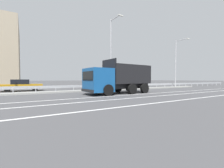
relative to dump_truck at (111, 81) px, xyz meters
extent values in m
plane|color=#424244|center=(1.81, 1.25, -1.31)|extent=(320.00, 320.00, 0.00)
cube|color=silver|center=(1.01, -1.73, -1.30)|extent=(67.60, 0.16, 0.01)
cube|color=silver|center=(1.01, -3.75, -1.30)|extent=(67.60, 0.16, 0.01)
cube|color=silver|center=(1.01, -6.47, -1.30)|extent=(67.60, 0.16, 0.01)
cube|color=gray|center=(1.81, 4.21, -1.22)|extent=(37.18, 1.10, 0.18)
cube|color=#9EA0A5|center=(1.81, 5.24, -0.69)|extent=(67.60, 0.04, 0.32)
cylinder|color=#ADADB2|center=(-8.66, 5.24, -1.00)|extent=(0.09, 0.09, 0.62)
cylinder|color=#ADADB2|center=(-6.56, 5.24, -1.00)|extent=(0.09, 0.09, 0.62)
cylinder|color=#ADADB2|center=(-4.47, 5.24, -1.00)|extent=(0.09, 0.09, 0.62)
cylinder|color=#ADADB2|center=(-2.38, 5.24, -1.00)|extent=(0.09, 0.09, 0.62)
cylinder|color=#ADADB2|center=(-0.28, 5.24, -1.00)|extent=(0.09, 0.09, 0.62)
cylinder|color=#ADADB2|center=(1.81, 5.24, -1.00)|extent=(0.09, 0.09, 0.62)
cylinder|color=#ADADB2|center=(3.90, 5.24, -1.00)|extent=(0.09, 0.09, 0.62)
cylinder|color=#ADADB2|center=(6.00, 5.24, -1.00)|extent=(0.09, 0.09, 0.62)
cylinder|color=#ADADB2|center=(8.09, 5.24, -1.00)|extent=(0.09, 0.09, 0.62)
cylinder|color=#ADADB2|center=(10.19, 5.24, -1.00)|extent=(0.09, 0.09, 0.62)
cylinder|color=#ADADB2|center=(12.28, 5.24, -1.00)|extent=(0.09, 0.09, 0.62)
cylinder|color=#ADADB2|center=(14.37, 5.24, -1.00)|extent=(0.09, 0.09, 0.62)
cylinder|color=#ADADB2|center=(16.47, 5.24, -1.00)|extent=(0.09, 0.09, 0.62)
cylinder|color=#ADADB2|center=(18.56, 5.24, -1.00)|extent=(0.09, 0.09, 0.62)
cylinder|color=#ADADB2|center=(20.65, 5.24, -1.00)|extent=(0.09, 0.09, 0.62)
cylinder|color=#ADADB2|center=(22.75, 5.24, -1.00)|extent=(0.09, 0.09, 0.62)
cylinder|color=#ADADB2|center=(24.84, 5.24, -1.00)|extent=(0.09, 0.09, 0.62)
cylinder|color=#ADADB2|center=(26.94, 5.24, -1.00)|extent=(0.09, 0.09, 0.62)
cylinder|color=#ADADB2|center=(29.03, 5.24, -1.00)|extent=(0.09, 0.09, 0.62)
cylinder|color=#ADADB2|center=(31.12, 5.24, -1.00)|extent=(0.09, 0.09, 0.62)
cylinder|color=#ADADB2|center=(33.22, 5.24, -1.00)|extent=(0.09, 0.09, 0.62)
cylinder|color=#ADADB2|center=(35.31, 5.24, -1.00)|extent=(0.09, 0.09, 0.62)
cube|color=#144C8C|center=(-1.55, -0.10, 0.12)|extent=(2.37, 2.67, 2.23)
cube|color=black|center=(-2.67, -0.18, 0.51)|extent=(0.18, 2.18, 0.84)
cube|color=black|center=(-2.70, -0.18, -0.84)|extent=(0.27, 2.48, 0.24)
cube|color=black|center=(2.11, 0.14, -0.52)|extent=(5.22, 1.73, 0.53)
cube|color=black|center=(2.11, 0.14, -0.20)|extent=(5.09, 2.76, 0.12)
cube|color=black|center=(2.19, -1.02, 0.80)|extent=(4.93, 0.43, 1.87)
cube|color=black|center=(2.04, 1.30, 0.80)|extent=(4.93, 0.43, 1.87)
cube|color=black|center=(-0.30, -0.02, 1.03)|extent=(0.26, 2.43, 2.34)
cube|color=black|center=(4.53, 0.30, 0.80)|extent=(0.26, 2.43, 1.87)
cylinder|color=black|center=(-1.14, -1.32, -0.79)|extent=(1.06, 0.39, 1.04)
cylinder|color=black|center=(-1.30, 1.16, -0.79)|extent=(1.06, 0.39, 1.04)
cylinder|color=black|center=(1.81, -1.12, -0.79)|extent=(1.06, 0.39, 1.04)
cylinder|color=black|center=(1.65, 1.35, -0.79)|extent=(1.06, 0.39, 1.04)
cylinder|color=black|center=(3.61, -1.00, -0.79)|extent=(1.06, 0.39, 1.04)
cylinder|color=black|center=(3.44, 1.47, -0.79)|extent=(1.06, 0.39, 1.04)
cylinder|color=white|center=(4.87, 4.21, -1.13)|extent=(0.16, 0.16, 0.36)
cylinder|color=black|center=(4.87, 4.21, -0.76)|extent=(0.16, 0.16, 0.36)
cylinder|color=white|center=(4.87, 4.21, -0.40)|extent=(0.16, 0.16, 0.36)
cylinder|color=black|center=(4.87, 4.21, -0.04)|extent=(0.16, 0.16, 0.36)
cylinder|color=white|center=(4.87, 4.21, 0.33)|extent=(0.16, 0.16, 0.36)
cylinder|color=#1E4CB2|center=(4.87, 4.21, 0.85)|extent=(0.69, 0.03, 0.69)
cylinder|color=white|center=(4.87, 4.21, 0.85)|extent=(0.74, 0.02, 0.74)
cylinder|color=#ADADB2|center=(2.45, 4.28, 3.43)|extent=(0.18, 0.18, 9.47)
cylinder|color=#ADADB2|center=(2.49, 3.18, 8.01)|extent=(0.17, 2.20, 0.10)
cube|color=silver|center=(2.52, 2.08, 7.93)|extent=(0.71, 0.22, 0.12)
cylinder|color=#ADADB2|center=(15.97, 4.21, 2.94)|extent=(0.18, 0.18, 8.49)
cylinder|color=#ADADB2|center=(15.96, 3.06, 7.03)|extent=(0.14, 2.30, 0.10)
cube|color=silver|center=(15.94, 1.91, 6.95)|extent=(0.70, 0.21, 0.12)
cube|color=#B27A14|center=(-7.91, 9.14, -0.72)|extent=(4.77, 1.91, 0.58)
cube|color=black|center=(-8.05, 9.14, -0.13)|extent=(2.02, 1.65, 0.60)
cylinder|color=black|center=(-6.43, 9.98, -1.01)|extent=(0.60, 0.21, 0.60)
cylinder|color=black|center=(-6.46, 8.24, -1.01)|extent=(0.60, 0.21, 0.60)
cylinder|color=black|center=(-9.37, 10.03, -1.01)|extent=(0.60, 0.21, 0.60)
cylinder|color=black|center=(-9.40, 8.29, -1.01)|extent=(0.60, 0.21, 0.60)
camera|label=1|loc=(-7.78, -13.14, 0.20)|focal=24.00mm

